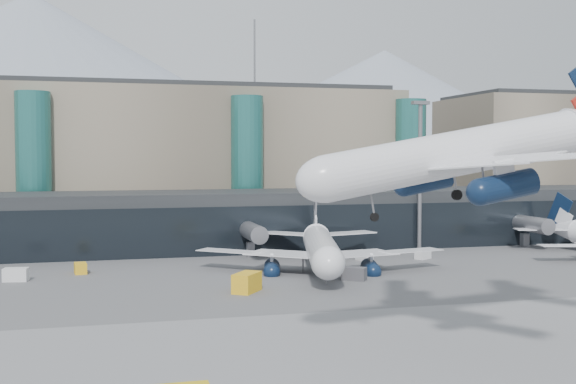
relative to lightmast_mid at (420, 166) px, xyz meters
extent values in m
plane|color=#515154|center=(-30.00, -48.00, -14.42)|extent=(900.00, 900.00, 0.00)
cube|color=slate|center=(-30.00, -63.00, -14.40)|extent=(400.00, 40.00, 0.04)
cube|color=black|center=(-30.00, 10.00, -9.42)|extent=(170.00, 18.00, 10.00)
cube|color=black|center=(-30.00, 1.10, -10.42)|extent=(170.00, 0.40, 8.00)
cylinder|color=slate|center=(-30.00, -1.00, -10.22)|extent=(2.80, 14.00, 2.80)
cube|color=slate|center=(-30.00, -1.00, -13.22)|extent=(1.20, 1.20, 2.40)
cylinder|color=slate|center=(20.00, -1.00, -10.22)|extent=(2.80, 14.00, 2.80)
cube|color=slate|center=(20.00, -1.00, -13.22)|extent=(1.20, 1.20, 2.40)
cube|color=gray|center=(-55.00, 42.00, 0.58)|extent=(130.00, 30.00, 30.00)
cube|color=black|center=(-55.00, 42.00, 16.08)|extent=(123.50, 28.00, 1.00)
cylinder|color=#266B66|center=(-65.00, 26.00, -0.42)|extent=(6.40, 6.40, 28.00)
cylinder|color=#266B66|center=(-25.00, 26.00, -0.42)|extent=(6.40, 6.40, 28.00)
cylinder|color=#266B66|center=(10.00, 26.00, -0.42)|extent=(6.40, 6.40, 28.00)
cylinder|color=slate|center=(-20.00, 42.00, 23.58)|extent=(0.40, 0.40, 16.00)
cone|color=gray|center=(-90.00, 332.00, 40.58)|extent=(400.00, 400.00, 110.00)
cone|color=gray|center=(130.00, 332.00, 28.08)|extent=(340.00, 340.00, 85.00)
cylinder|color=slate|center=(0.00, 0.00, -1.92)|extent=(0.70, 0.70, 25.00)
cube|color=slate|center=(0.00, 0.00, 10.88)|extent=(3.00, 1.20, 0.60)
cylinder|color=white|center=(-23.31, -59.97, 3.58)|extent=(22.81, 4.87, 3.75)
ellipsoid|color=white|center=(-34.62, -60.54, 3.58)|extent=(5.43, 4.01, 3.75)
cube|color=white|center=(-21.29, -67.97, 2.96)|extent=(12.42, 16.87, 0.19)
cylinder|color=#0C1C37|center=(-22.68, -66.10, 1.05)|extent=(4.63, 2.29, 2.06)
cube|color=white|center=(-22.09, -51.82, 2.96)|extent=(11.19, 17.06, 0.19)
cylinder|color=#0C1C37|center=(-23.29, -53.82, 1.05)|extent=(4.63, 2.29, 2.06)
cylinder|color=slate|center=(-31.22, -60.37, 1.14)|extent=(0.15, 0.15, 3.00)
cylinder|color=black|center=(-31.22, -60.37, -0.17)|extent=(0.68, 0.27, 0.67)
cylinder|color=black|center=(-22.23, -62.17, -0.17)|extent=(0.87, 0.38, 0.86)
cylinder|color=black|center=(-22.45, -57.68, -0.17)|extent=(0.87, 0.38, 0.86)
cylinder|color=white|center=(-23.18, -17.00, -9.73)|extent=(10.16, 25.66, 4.21)
ellipsoid|color=white|center=(-26.22, -29.33, -9.73)|extent=(5.50, 6.73, 4.21)
cone|color=white|center=(-19.27, -1.15, -9.52)|extent=(5.82, 8.05, 4.21)
cube|color=white|center=(-13.94, -17.41, -10.43)|extent=(18.99, 9.56, 0.21)
cylinder|color=#0C1C37|center=(-16.40, -18.30, -12.57)|extent=(3.46, 5.48, 2.31)
cube|color=white|center=(-14.34, -2.37, -9.31)|extent=(10.03, 5.82, 0.17)
cube|color=white|center=(-31.55, -13.07, -10.43)|extent=(17.99, 16.18, 0.21)
cylinder|color=#0C1C37|center=(-29.79, -15.00, -12.57)|extent=(3.46, 5.48, 2.31)
cube|color=white|center=(-24.21, 0.06, -9.31)|extent=(9.44, 8.99, 0.17)
cube|color=slate|center=(-19.19, -0.80, -6.15)|extent=(1.75, 6.16, 7.41)
cube|color=white|center=(-19.45, -1.86, -7.42)|extent=(1.29, 4.15, 4.05)
cylinder|color=slate|center=(-25.31, -25.63, -12.47)|extent=(0.17, 0.17, 3.37)
cylinder|color=black|center=(-25.31, -25.63, -13.94)|extent=(0.44, 0.79, 0.75)
cylinder|color=black|center=(-20.47, -16.55, -13.94)|extent=(0.59, 1.02, 0.96)
cylinder|color=black|center=(-25.37, -15.34, -13.94)|extent=(0.59, 1.02, 0.96)
cone|color=white|center=(24.59, -2.22, -9.89)|extent=(5.20, 7.37, 3.89)
cube|color=white|center=(29.19, -1.25, -9.69)|extent=(8.85, 8.17, 0.16)
cube|color=white|center=(19.99, -3.19, -9.69)|extent=(9.32, 5.64, 0.16)
cube|color=#0C1C37|center=(24.52, -1.89, -6.77)|extent=(1.43, 5.74, 6.85)
cube|color=white|center=(24.73, -2.88, -7.94)|extent=(1.07, 3.86, 3.75)
cube|color=silver|center=(-64.08, -15.08, -13.56)|extent=(3.30, 2.20, 1.72)
cube|color=gold|center=(-56.08, -11.00, -13.68)|extent=(1.83, 2.72, 1.48)
cube|color=#46464B|center=(-21.26, -25.61, -13.56)|extent=(3.45, 3.15, 1.72)
cube|color=silver|center=(-4.16, -10.23, -13.66)|extent=(3.02, 2.59, 1.52)
cube|color=silver|center=(-13.71, -9.47, -13.64)|extent=(2.31, 3.03, 1.57)
cube|color=gold|center=(-36.49, -30.00, -13.26)|extent=(4.23, 4.69, 2.31)
camera|label=1|loc=(-53.52, -114.04, 2.08)|focal=45.00mm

